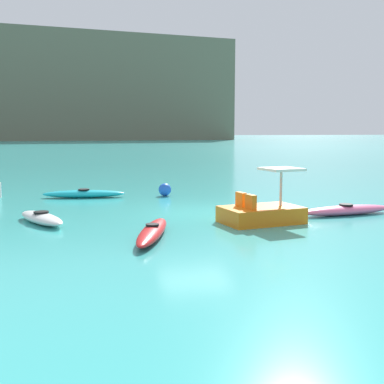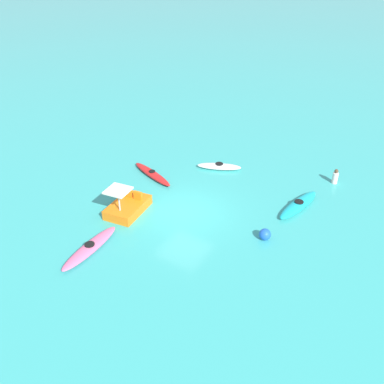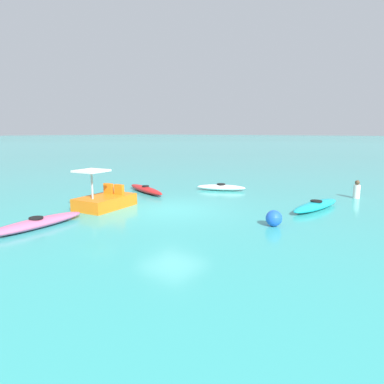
{
  "view_description": "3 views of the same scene",
  "coord_description": "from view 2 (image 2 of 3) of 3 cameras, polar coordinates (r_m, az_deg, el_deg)",
  "views": [
    {
      "loc": [
        -4.15,
        -16.17,
        2.82
      ],
      "look_at": [
        -0.19,
        -0.37,
        0.76
      ],
      "focal_mm": 45.22,
      "sensor_mm": 36.0,
      "label": 1
    },
    {
      "loc": [
        14.51,
        10.03,
        11.92
      ],
      "look_at": [
        -0.92,
        -0.11,
        0.72
      ],
      "focal_mm": 38.94,
      "sensor_mm": 36.0,
      "label": 2
    },
    {
      "loc": [
        10.17,
        8.9,
        3.16
      ],
      "look_at": [
        -2.04,
        -0.53,
        0.38
      ],
      "focal_mm": 31.26,
      "sensor_mm": 36.0,
      "label": 3
    }
  ],
  "objects": [
    {
      "name": "buoy_blue",
      "position": [
        19.6,
        9.96,
        -5.74
      ],
      "size": [
        0.55,
        0.55,
        0.55
      ],
      "primitive_type": "sphere",
      "color": "blue",
      "rests_on": "ground_plane"
    },
    {
      "name": "ground_plane",
      "position": [
        21.29,
        -1.11,
        -2.81
      ],
      "size": [
        600.0,
        600.0,
        0.0
      ],
      "primitive_type": "plane",
      "color": "#38ADA8"
    },
    {
      "name": "person_near_shore",
      "position": [
        25.01,
        19.02,
        1.95
      ],
      "size": [
        0.36,
        0.36,
        0.88
      ],
      "color": "silver",
      "rests_on": "ground_plane"
    },
    {
      "name": "kayak_pink",
      "position": [
        19.28,
        -13.79,
        -7.4
      ],
      "size": [
        3.59,
        1.02,
        0.37
      ],
      "color": "pink",
      "rests_on": "ground_plane"
    },
    {
      "name": "kayak_white",
      "position": [
        25.32,
        3.74,
        3.52
      ],
      "size": [
        1.79,
        2.71,
        0.37
      ],
      "color": "white",
      "rests_on": "ground_plane"
    },
    {
      "name": "kayak_red",
      "position": [
        24.54,
        -5.47,
        2.47
      ],
      "size": [
        1.67,
        3.53,
        0.37
      ],
      "color": "red",
      "rests_on": "ground_plane"
    },
    {
      "name": "kayak_cyan",
      "position": [
        22.29,
        14.38,
        -1.69
      ],
      "size": [
        3.52,
        1.24,
        0.37
      ],
      "color": "#19B7C6",
      "rests_on": "ground_plane"
    },
    {
      "name": "pedal_boat_orange",
      "position": [
        21.41,
        -8.81,
        -1.91
      ],
      "size": [
        2.62,
        1.86,
        1.68
      ],
      "color": "orange",
      "rests_on": "ground_plane"
    }
  ]
}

